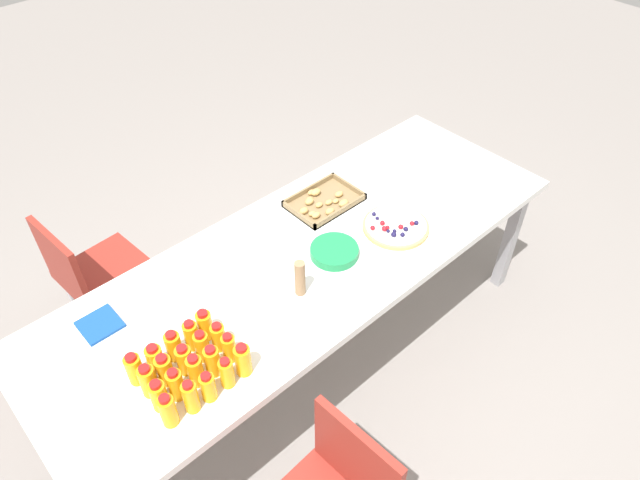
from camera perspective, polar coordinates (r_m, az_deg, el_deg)
The scene contains 28 objects.
ground_plane at distance 3.17m, azimuth -1.08°, elevation -11.25°, with size 12.00×12.00×0.00m, color gray.
party_table at distance 2.64m, azimuth -1.28°, elevation -2.31°, with size 2.55×0.89×0.76m.
chair_far_left at distance 3.08m, azimuth -21.49°, elevation -3.00°, with size 0.43×0.43×0.83m.
juice_bottle_0 at distance 2.09m, azimuth -14.69°, elevation -15.89°, with size 0.06×0.06×0.15m.
juice_bottle_1 at distance 2.10m, azimuth -12.59°, elevation -14.80°, with size 0.05×0.05×0.15m.
juice_bottle_2 at distance 2.12m, azimuth -10.93°, elevation -13.98°, with size 0.05×0.05×0.13m.
juice_bottle_3 at distance 2.14m, azimuth -9.15°, elevation -12.75°, with size 0.05×0.05×0.14m.
juice_bottle_4 at distance 2.16m, azimuth -7.58°, elevation -11.58°, with size 0.06×0.06×0.15m.
juice_bottle_5 at distance 2.13m, azimuth -15.54°, elevation -14.50°, with size 0.06×0.06×0.14m.
juice_bottle_6 at distance 2.14m, azimuth -13.98°, elevation -13.60°, with size 0.06×0.06×0.14m.
juice_bottle_7 at distance 2.16m, azimuth -12.13°, elevation -12.43°, with size 0.06×0.06×0.15m.
juice_bottle_8 at distance 2.17m, azimuth -10.53°, elevation -11.61°, with size 0.06×0.06×0.14m.
juice_bottle_9 at distance 2.20m, azimuth -8.93°, elevation -10.42°, with size 0.05×0.05×0.13m.
juice_bottle_10 at distance 2.17m, azimuth -16.51°, elevation -13.11°, with size 0.06×0.06×0.15m.
juice_bottle_11 at distance 2.19m, azimuth -15.00°, elevation -12.23°, with size 0.06×0.06×0.14m.
juice_bottle_12 at distance 2.20m, azimuth -13.16°, elevation -11.37°, with size 0.06×0.06×0.14m.
juice_bottle_13 at distance 2.22m, azimuth -11.51°, elevation -10.18°, with size 0.06×0.06×0.14m.
juice_bottle_14 at distance 2.24m, azimuth -9.94°, elevation -9.36°, with size 0.05×0.05×0.13m.
juice_bottle_15 at distance 2.22m, azimuth -17.74°, elevation -11.96°, with size 0.06×0.06×0.14m.
juice_bottle_16 at distance 2.23m, azimuth -15.87°, elevation -11.19°, with size 0.06×0.06×0.13m.
juice_bottle_17 at distance 2.25m, azimuth -14.18°, elevation -10.04°, with size 0.06×0.06×0.14m.
juice_bottle_18 at distance 2.26m, azimuth -12.51°, elevation -9.13°, with size 0.06×0.06×0.14m.
juice_bottle_19 at distance 2.28m, azimuth -11.25°, elevation -8.18°, with size 0.06×0.06×0.14m.
fruit_pizza at distance 2.74m, azimuth 7.44°, elevation 1.34°, with size 0.31×0.31×0.05m.
snack_tray at distance 2.85m, azimuth 0.36°, elevation 3.77°, with size 0.35×0.24×0.04m.
plate_stack at distance 2.58m, azimuth 1.42°, elevation -1.13°, with size 0.22×0.22×0.04m.
napkin_stack at distance 2.48m, azimuth -20.80°, elevation -7.76°, with size 0.15×0.15×0.01m, color #194CA5.
cardboard_tube at distance 2.37m, azimuth -1.98°, elevation -3.77°, with size 0.04×0.04×0.17m, color #9E7A56.
Camera 1 is at (-1.21, -1.41, 2.57)m, focal length 32.60 mm.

